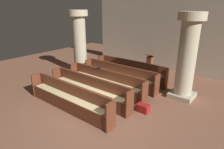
{
  "coord_description": "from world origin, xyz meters",
  "views": [
    {
      "loc": [
        4.01,
        -4.21,
        3.46
      ],
      "look_at": [
        -0.76,
        1.75,
        0.75
      ],
      "focal_mm": 30.96,
      "sensor_mm": 36.0,
      "label": 1
    }
  ],
  "objects": [
    {
      "name": "pillar_aisle_side",
      "position": [
        1.81,
        3.05,
        1.72
      ],
      "size": [
        0.98,
        0.98,
        3.29
      ],
      "color": "tan",
      "rests_on": "ground"
    },
    {
      "name": "pew_row_0",
      "position": [
        -0.96,
        3.48,
        0.5
      ],
      "size": [
        3.87,
        0.46,
        0.91
      ],
      "color": "brown",
      "rests_on": "ground"
    },
    {
      "name": "hymn_book",
      "position": [
        -1.42,
        1.72,
        0.93
      ],
      "size": [
        0.15,
        0.19,
        0.04
      ],
      "primitive_type": "cube",
      "color": "black",
      "rests_on": "pew_row_2"
    },
    {
      "name": "kneeler_box_red",
      "position": [
        1.17,
        1.06,
        0.14
      ],
      "size": [
        0.43,
        0.28,
        0.28
      ],
      "primitive_type": "cube",
      "color": "maroon",
      "rests_on": "ground"
    },
    {
      "name": "ground_plane",
      "position": [
        0.0,
        0.0,
        0.0
      ],
      "size": [
        19.2,
        19.2,
        0.0
      ],
      "primitive_type": "plane",
      "color": "brown"
    },
    {
      "name": "pew_row_2",
      "position": [
        -0.96,
        1.52,
        0.5
      ],
      "size": [
        3.87,
        0.47,
        0.91
      ],
      "color": "brown",
      "rests_on": "ground"
    },
    {
      "name": "pillar_far_side",
      "position": [
        -3.67,
        2.65,
        1.72
      ],
      "size": [
        0.98,
        0.98,
        3.29
      ],
      "color": "tan",
      "rests_on": "ground"
    },
    {
      "name": "pew_row_1",
      "position": [
        -0.96,
        2.5,
        0.5
      ],
      "size": [
        3.87,
        0.46,
        0.91
      ],
      "color": "brown",
      "rests_on": "ground"
    },
    {
      "name": "pew_row_3",
      "position": [
        -0.96,
        0.54,
        0.5
      ],
      "size": [
        3.87,
        0.46,
        0.91
      ],
      "color": "brown",
      "rests_on": "ground"
    },
    {
      "name": "back_wall",
      "position": [
        0.0,
        6.08,
        2.25
      ],
      "size": [
        10.0,
        0.16,
        4.5
      ],
      "primitive_type": "cube",
      "color": "beige",
      "rests_on": "ground"
    },
    {
      "name": "lectern",
      "position": [
        -0.59,
        4.77,
        0.45
      ],
      "size": [
        0.48,
        0.45,
        1.08
      ],
      "color": "brown",
      "rests_on": "ground"
    },
    {
      "name": "pew_row_4",
      "position": [
        -0.96,
        -0.43,
        0.5
      ],
      "size": [
        3.87,
        0.46,
        0.91
      ],
      "color": "brown",
      "rests_on": "ground"
    }
  ]
}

